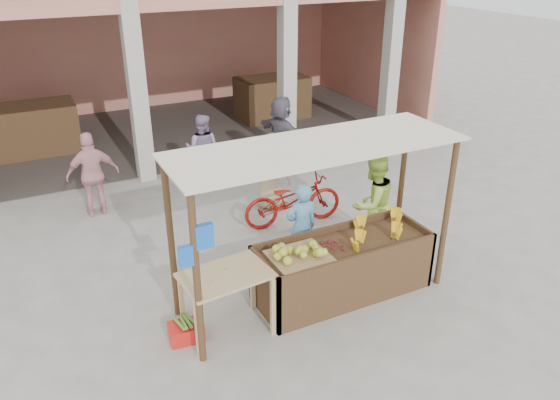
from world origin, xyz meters
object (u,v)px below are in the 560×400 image
vendor_green (373,201)px  motorcycle (293,199)px  red_crate (186,332)px  fruit_stall (343,269)px  side_table (226,283)px  vendor_blue (301,225)px

vendor_green → motorcycle: vendor_green is taller
red_crate → vendor_green: (3.51, 0.84, 0.79)m
fruit_stall → red_crate: (-2.41, 0.02, -0.28)m
motorcycle → fruit_stall: bearing=176.8°
fruit_stall → vendor_green: size_ratio=1.44×
side_table → vendor_blue: vendor_blue is taller
side_table → vendor_green: (2.96, 0.94, 0.13)m
fruit_stall → side_table: size_ratio=2.17×
fruit_stall → side_table: (-1.86, -0.08, 0.37)m
side_table → red_crate: (-0.55, 0.10, -0.65)m
red_crate → vendor_blue: vendor_blue is taller
red_crate → vendor_blue: 2.45m
vendor_green → red_crate: bearing=4.1°
fruit_stall → vendor_green: bearing=37.9°
red_crate → fruit_stall: bearing=6.1°
vendor_blue → vendor_green: (1.32, -0.03, 0.13)m
red_crate → vendor_green: size_ratio=0.25×
red_crate → motorcycle: bearing=45.5°
side_table → motorcycle: (2.24, 2.36, -0.26)m
side_table → red_crate: bearing=164.2°
fruit_stall → vendor_green: 1.49m
red_crate → vendor_blue: bearing=28.1°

